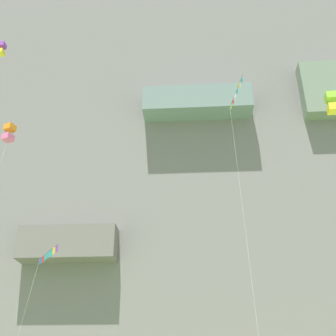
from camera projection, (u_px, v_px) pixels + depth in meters
The scene contains 6 objects.
cliff_face at pixel (198, 177), 78.68m from camera, with size 180.00×33.45×72.54m.
kite_box_low_right at pixel (9, 133), 47.51m from camera, with size 2.52×2.16×28.02m.
kite_banner_upper_left at pixel (47, 257), 39.47m from camera, with size 3.76×4.80×12.85m.
kite_banner_mid_left at pixel (237, 104), 45.65m from camera, with size 1.18×8.91×30.62m.
kite_box_high_right at pixel (1, 50), 41.16m from camera, with size 3.15×2.58×31.68m.
kite_box_low_left at pixel (332, 104), 27.51m from camera, with size 1.34×3.08×18.81m.
Camera 1 is at (-1.08, -2.71, 1.65)m, focal length 44.97 mm.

